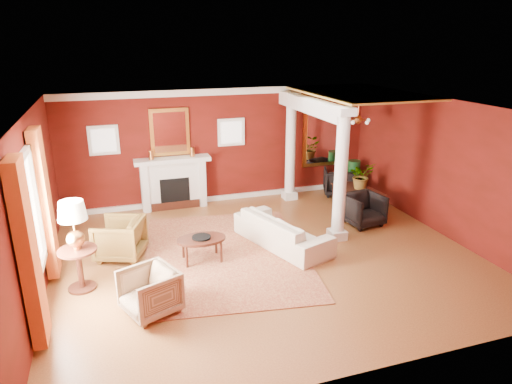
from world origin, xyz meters
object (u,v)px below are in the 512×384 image
object	(u,v)px
dining_table	(359,193)
armchair_leopard	(120,237)
side_table	(74,230)
sofa	(283,225)
coffee_table	(201,240)
armchair_stripe	(150,290)

from	to	relation	value
dining_table	armchair_leopard	bearing A→B (deg)	95.46
side_table	dining_table	world-z (taller)	side_table
sofa	dining_table	distance (m)	3.04
side_table	dining_table	bearing A→B (deg)	17.44
sofa	dining_table	xyz separation A→B (m)	(2.64, 1.50, -0.06)
coffee_table	dining_table	size ratio (longest dim) A/B	0.68
armchair_leopard	armchair_stripe	size ratio (longest dim) A/B	1.10
side_table	dining_table	size ratio (longest dim) A/B	1.17
coffee_table	side_table	size ratio (longest dim) A/B	0.59
sofa	dining_table	world-z (taller)	sofa
armchair_stripe	coffee_table	distance (m)	1.84
armchair_stripe	armchair_leopard	bearing A→B (deg)	166.88
sofa	armchair_leopard	size ratio (longest dim) A/B	2.58
coffee_table	dining_table	xyz separation A→B (m)	(4.37, 1.68, -0.05)
armchair_stripe	dining_table	xyz separation A→B (m)	(5.48, 3.14, -0.01)
coffee_table	side_table	world-z (taller)	side_table
armchair_stripe	dining_table	distance (m)	6.32
dining_table	armchair_stripe	bearing A→B (deg)	115.24
coffee_table	armchair_leopard	bearing A→B (deg)	156.37
armchair_stripe	coffee_table	xyz separation A→B (m)	(1.12, 1.46, 0.03)
armchair_leopard	side_table	distance (m)	1.40
armchair_leopard	armchair_stripe	xyz separation A→B (m)	(0.36, -2.11, -0.04)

